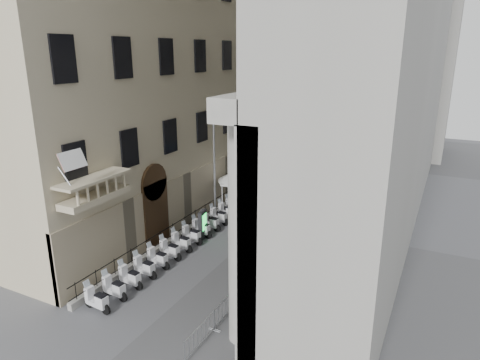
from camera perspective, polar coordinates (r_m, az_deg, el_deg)
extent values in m
cube|color=#A6A39D|center=(57.88, 15.88, 18.92)|extent=(22.00, 10.00, 30.00)
cylinder|color=white|center=(32.89, -2.38, -2.87)|extent=(0.06, 0.06, 2.52)
cylinder|color=white|center=(31.55, 2.75, -3.75)|extent=(0.06, 0.06, 2.52)
cylinder|color=white|center=(35.58, 0.10, -1.30)|extent=(0.06, 0.06, 2.52)
cylinder|color=white|center=(34.35, 4.91, -2.04)|extent=(0.06, 0.06, 2.52)
cube|color=silver|center=(33.13, 1.36, -0.30)|extent=(3.44, 3.44, 0.14)
cone|color=silver|center=(32.97, 1.37, 0.65)|extent=(4.59, 4.59, 1.15)
cylinder|color=#979A9F|center=(32.34, -3.44, 2.19)|extent=(0.16, 0.16, 8.36)
cylinder|color=#979A9F|center=(30.66, -1.93, 9.37)|extent=(2.44, 0.81, 0.12)
cube|color=#979A9F|center=(29.88, -0.33, 9.08)|extent=(0.57, 0.37, 0.16)
cube|color=black|center=(29.39, -5.02, -5.95)|extent=(0.45, 0.98, 2.00)
cube|color=#19E54C|center=(29.25, -4.75, -5.59)|extent=(0.17, 0.71, 1.11)
imported|color=black|center=(37.21, 6.55, -0.99)|extent=(0.83, 0.64, 2.02)
imported|color=black|center=(36.44, 11.68, -1.78)|extent=(1.14, 1.12, 1.85)
imported|color=black|center=(39.99, 10.50, -0.13)|extent=(0.95, 0.76, 1.70)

